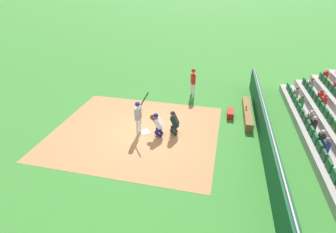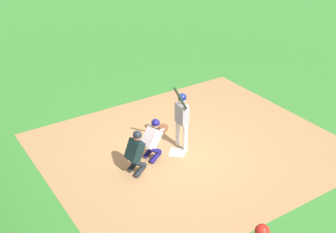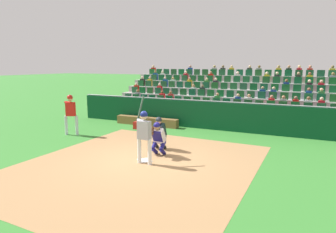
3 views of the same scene
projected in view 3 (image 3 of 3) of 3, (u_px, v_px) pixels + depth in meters
ground_plane at (145, 161)px, 9.87m from camera, size 160.00×160.00×0.00m
infield_dirt_patch at (137, 165)px, 9.42m from camera, size 7.44×8.52×0.01m
home_plate_marker at (145, 160)px, 9.86m from camera, size 0.62×0.62×0.02m
batter_at_plate at (144, 131)px, 9.39m from camera, size 0.59×0.64×2.20m
catcher_crouching at (158, 136)px, 10.33m from camera, size 0.48×0.72×1.26m
home_plate_umpire at (159, 131)px, 11.12m from camera, size 0.48×0.48×1.29m
dugout_wall at (200, 115)px, 14.87m from camera, size 14.35×0.24×1.46m
dugout_bench at (147, 121)px, 15.62m from camera, size 3.56×0.40×0.44m
water_bottle_on_bench at (146, 116)px, 15.47m from camera, size 0.07×0.07×0.22m
equipment_duffel_bag at (142, 126)px, 14.69m from camera, size 0.85×0.36×0.37m
on_deck_batter at (71, 110)px, 13.35m from camera, size 0.63×0.36×1.87m
bleacher_stand at (225, 99)px, 19.51m from camera, size 14.30×5.34×3.20m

